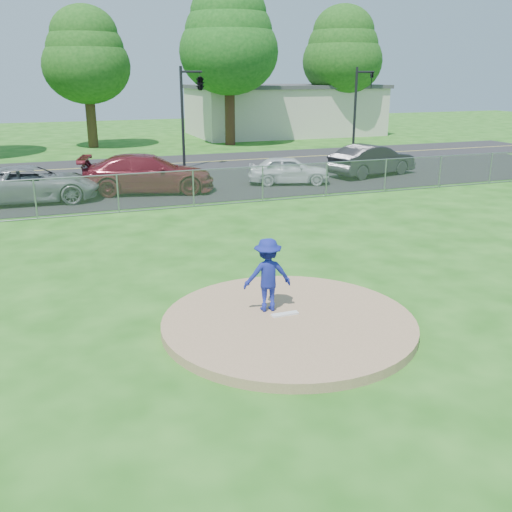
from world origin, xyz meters
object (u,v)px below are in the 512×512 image
(tree_right, at_px, (229,38))
(pitcher, at_px, (268,275))
(traffic_signal_right, at_px, (359,105))
(parked_car_gray, at_px, (32,184))
(parked_car_charcoal, at_px, (372,160))
(traffic_signal_center, at_px, (198,85))
(parked_car_darkred, at_px, (148,173))
(parked_car_pearl, at_px, (289,170))
(tree_center, at_px, (86,55))
(commercial_building, at_px, (284,110))
(tree_far_right, at_px, (343,51))

(tree_right, relative_size, pitcher, 7.14)
(traffic_signal_right, xyz_separation_m, parked_car_gray, (-19.35, -6.70, -2.60))
(parked_car_gray, relative_size, parked_car_charcoal, 1.10)
(traffic_signal_center, xyz_separation_m, parked_car_darkred, (-4.15, -6.37, -3.74))
(parked_car_pearl, bearing_deg, parked_car_darkred, 105.42)
(traffic_signal_center, height_order, parked_car_pearl, traffic_signal_center)
(parked_car_gray, bearing_deg, traffic_signal_center, -50.37)
(tree_center, xyz_separation_m, parked_car_darkred, (0.82, -18.37, -5.60))
(parked_car_gray, xyz_separation_m, parked_car_charcoal, (16.91, 0.79, 0.06))
(commercial_building, distance_m, parked_car_gray, 31.03)
(commercial_building, bearing_deg, traffic_signal_center, -126.94)
(pitcher, bearing_deg, parked_car_charcoal, -120.78)
(tree_far_right, bearing_deg, parked_car_pearl, -124.20)
(tree_right, relative_size, parked_car_gray, 2.14)
(tree_center, xyz_separation_m, pitcher, (0.75, -33.39, -5.45))
(tree_far_right, xyz_separation_m, parked_car_charcoal, (-8.20, -18.91, -6.23))
(traffic_signal_center, height_order, pitcher, traffic_signal_center)
(parked_car_charcoal, bearing_deg, commercial_building, -25.15)
(parked_car_charcoal, bearing_deg, tree_center, 21.25)
(parked_car_gray, distance_m, parked_car_pearl, 11.79)
(tree_far_right, relative_size, pitcher, 6.59)
(tree_far_right, bearing_deg, parked_car_charcoal, -113.44)
(commercial_building, xyz_separation_m, tree_far_right, (4.00, -3.00, 4.90))
(traffic_signal_right, distance_m, parked_car_darkred, 15.95)
(commercial_building, distance_m, tree_far_right, 7.00)
(traffic_signal_center, distance_m, parked_car_darkred, 8.47)
(tree_right, distance_m, parked_car_charcoal, 17.54)
(parked_car_gray, bearing_deg, tree_right, -37.00)
(tree_center, distance_m, tree_right, 10.27)
(tree_center, relative_size, tree_far_right, 0.92)
(commercial_building, bearing_deg, traffic_signal_right, -96.29)
(traffic_signal_center, xyz_separation_m, traffic_signal_right, (10.27, 0.00, -1.25))
(tree_far_right, height_order, parked_car_pearl, tree_far_right)
(parked_car_darkred, bearing_deg, parked_car_gray, 106.82)
(tree_center, relative_size, parked_car_gray, 1.81)
(tree_center, height_order, parked_car_gray, tree_center)
(tree_right, relative_size, traffic_signal_center, 2.08)
(commercial_building, relative_size, pitcher, 10.07)
(tree_center, height_order, parked_car_charcoal, tree_center)
(tree_center, height_order, tree_right, tree_right)
(tree_far_right, relative_size, parked_car_pearl, 2.70)
(pitcher, distance_m, parked_car_charcoal, 19.61)
(commercial_building, relative_size, tree_right, 1.41)
(tree_center, distance_m, parked_car_gray, 19.98)
(tree_far_right, height_order, traffic_signal_right, tree_far_right)
(tree_center, distance_m, parked_car_pearl, 20.94)
(parked_car_pearl, bearing_deg, tree_far_right, -16.80)
(pitcher, xyz_separation_m, parked_car_darkred, (0.07, 15.02, -0.14))
(traffic_signal_right, distance_m, pitcher, 25.94)
(tree_right, height_order, parked_car_darkred, tree_right)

